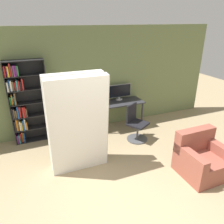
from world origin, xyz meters
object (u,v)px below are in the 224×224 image
object	(u,v)px
monitor	(119,91)
mattress_far	(76,122)
bookshelf	(24,103)
office_chair	(136,126)
mattress_near	(79,126)
armchair	(201,159)

from	to	relation	value
monitor	mattress_far	distance (m)	2.12
mattress_far	bookshelf	bearing A→B (deg)	122.19
monitor	office_chair	bearing A→B (deg)	-88.36
office_chair	mattress_far	xyz separation A→B (m)	(-1.59, -0.45, 0.61)
monitor	bookshelf	world-z (taller)	bookshelf
monitor	office_chair	world-z (taller)	monitor
monitor	mattress_near	size ratio (longest dim) A/B	0.36
mattress_far	armchair	distance (m)	2.55
monitor	armchair	xyz separation A→B (m)	(0.58, -2.64, -0.67)
bookshelf	mattress_far	bearing A→B (deg)	-57.81
office_chair	mattress_far	size ratio (longest dim) A/B	0.47
mattress_near	monitor	bearing A→B (deg)	46.61
office_chair	armchair	bearing A→B (deg)	-71.49
monitor	armchair	distance (m)	2.79
bookshelf	mattress_far	distance (m)	1.69
office_chair	mattress_near	distance (m)	1.84
office_chair	bookshelf	bearing A→B (deg)	158.51
office_chair	monitor	bearing A→B (deg)	91.64
mattress_near	armchair	world-z (taller)	mattress_near
monitor	bookshelf	bearing A→B (deg)	-179.99
mattress_near	armchair	bearing A→B (deg)	-24.62
armchair	bookshelf	bearing A→B (deg)	139.10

